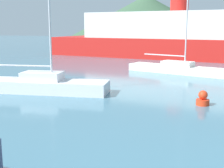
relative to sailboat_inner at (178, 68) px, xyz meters
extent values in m
cube|color=white|center=(0.00, 0.00, -0.12)|extent=(9.12, 4.84, 0.62)
cube|color=white|center=(0.00, 0.00, 0.40)|extent=(3.00, 2.18, 0.43)
cylinder|color=#BCBCC1|center=(0.63, -0.22, 4.68)|extent=(0.12, 0.12, 8.98)
cylinder|color=#BCBCC1|center=(-1.27, 0.45, 1.09)|extent=(3.84, 1.44, 0.10)
cube|color=silver|center=(-7.56, -10.63, -0.05)|extent=(8.43, 2.84, 0.75)
cube|color=silver|center=(-7.56, -10.63, 0.59)|extent=(2.61, 1.66, 0.53)
cylinder|color=#BCBCC1|center=(-6.94, -10.57, 4.72)|extent=(0.12, 0.12, 8.78)
cylinder|color=#BCBCC1|center=(-8.79, -10.75, 1.23)|extent=(3.72, 0.46, 0.10)
cube|color=red|center=(-1.09, 14.56, 0.85)|extent=(35.61, 15.40, 2.55)
cube|color=silver|center=(-1.09, 14.56, 3.80)|extent=(25.18, 12.16, 3.36)
cylinder|color=red|center=(-1.09, 14.56, 6.28)|extent=(2.33, 2.33, 1.60)
cylinder|color=red|center=(2.15, -11.30, -0.27)|extent=(0.69, 0.69, 0.31)
sphere|color=red|center=(2.15, -11.30, 0.12)|extent=(0.48, 0.48, 0.48)
cone|color=#38563D|center=(-17.30, 82.49, 6.90)|extent=(54.95, 54.95, 14.66)
camera|label=1|loc=(1.94, -27.95, 3.68)|focal=50.00mm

